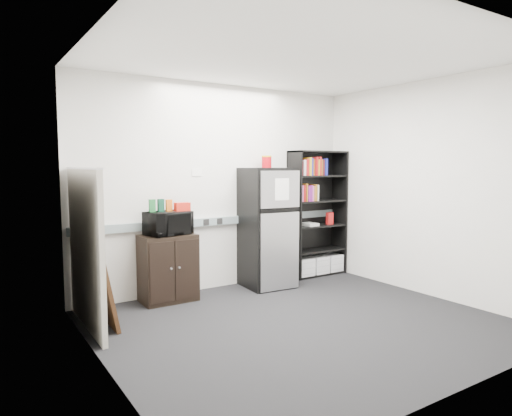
{
  "coord_description": "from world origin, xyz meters",
  "views": [
    {
      "loc": [
        -2.91,
        -3.61,
        1.64
      ],
      "look_at": [
        0.01,
        0.9,
        1.14
      ],
      "focal_mm": 32.0,
      "sensor_mm": 36.0,
      "label": 1
    }
  ],
  "objects_px": {
    "bookshelf": "(317,214)",
    "refrigerator": "(267,228)",
    "cabinet": "(168,268)",
    "microwave": "(168,223)",
    "cubicle_partition": "(86,249)"
  },
  "relations": [
    {
      "from": "cubicle_partition",
      "to": "cabinet",
      "type": "relative_size",
      "value": 2.0
    },
    {
      "from": "bookshelf",
      "to": "cabinet",
      "type": "height_order",
      "value": "bookshelf"
    },
    {
      "from": "cabinet",
      "to": "microwave",
      "type": "relative_size",
      "value": 1.6
    },
    {
      "from": "bookshelf",
      "to": "refrigerator",
      "type": "bearing_deg",
      "value": -171.84
    },
    {
      "from": "bookshelf",
      "to": "microwave",
      "type": "bearing_deg",
      "value": -178.08
    },
    {
      "from": "bookshelf",
      "to": "refrigerator",
      "type": "distance_m",
      "value": 1.02
    },
    {
      "from": "cabinet",
      "to": "refrigerator",
      "type": "relative_size",
      "value": 0.5
    },
    {
      "from": "cabinet",
      "to": "refrigerator",
      "type": "height_order",
      "value": "refrigerator"
    },
    {
      "from": "microwave",
      "to": "refrigerator",
      "type": "xyz_separation_m",
      "value": [
        1.38,
        -0.06,
        -0.15
      ]
    },
    {
      "from": "cabinet",
      "to": "refrigerator",
      "type": "xyz_separation_m",
      "value": [
        1.38,
        -0.08,
        0.4
      ]
    },
    {
      "from": "bookshelf",
      "to": "cabinet",
      "type": "distance_m",
      "value": 2.45
    },
    {
      "from": "microwave",
      "to": "cubicle_partition",
      "type": "bearing_deg",
      "value": -169.1
    },
    {
      "from": "cabinet",
      "to": "refrigerator",
      "type": "distance_m",
      "value": 1.44
    },
    {
      "from": "microwave",
      "to": "bookshelf",
      "type": "bearing_deg",
      "value": -8.5
    },
    {
      "from": "cubicle_partition",
      "to": "refrigerator",
      "type": "bearing_deg",
      "value": 8.01
    }
  ]
}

